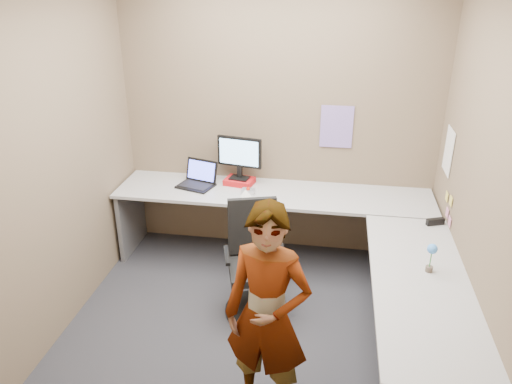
% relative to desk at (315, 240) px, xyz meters
% --- Properties ---
extents(ground, '(3.00, 3.00, 0.00)m').
position_rel_desk_xyz_m(ground, '(-0.44, -0.39, -0.59)').
color(ground, '#232328').
rests_on(ground, ground).
extents(wall_back, '(3.00, 0.00, 3.00)m').
position_rel_desk_xyz_m(wall_back, '(-0.44, 0.91, 0.76)').
color(wall_back, brown).
rests_on(wall_back, ground).
extents(wall_right, '(0.00, 2.70, 2.70)m').
position_rel_desk_xyz_m(wall_right, '(1.06, -0.39, 0.76)').
color(wall_right, brown).
rests_on(wall_right, ground).
extents(wall_left, '(0.00, 2.70, 2.70)m').
position_rel_desk_xyz_m(wall_left, '(-1.94, -0.39, 0.76)').
color(wall_left, brown).
rests_on(wall_left, ground).
extents(desk, '(2.98, 2.58, 0.73)m').
position_rel_desk_xyz_m(desk, '(0.00, 0.00, 0.00)').
color(desk, '#AAAAAA').
rests_on(desk, ground).
extents(paper_ream, '(0.30, 0.25, 0.05)m').
position_rel_desk_xyz_m(paper_ream, '(-0.78, 0.73, 0.17)').
color(paper_ream, '#B41215').
rests_on(paper_ream, desk).
extents(monitor, '(0.44, 0.16, 0.41)m').
position_rel_desk_xyz_m(monitor, '(-0.78, 0.75, 0.44)').
color(monitor, black).
rests_on(monitor, paper_ream).
extents(laptop, '(0.39, 0.36, 0.24)m').
position_rel_desk_xyz_m(laptop, '(-1.17, 0.64, 0.20)').
color(laptop, black).
rests_on(laptop, desk).
extents(trackball_mouse, '(0.12, 0.08, 0.07)m').
position_rel_desk_xyz_m(trackball_mouse, '(-0.66, 0.52, 0.17)').
color(trackball_mouse, '#B7B7BC').
rests_on(trackball_mouse, desk).
extents(origami, '(0.10, 0.10, 0.06)m').
position_rel_desk_xyz_m(origami, '(-0.67, 0.47, 0.17)').
color(origami, white).
rests_on(origami, desk).
extents(stapler, '(0.15, 0.09, 0.05)m').
position_rel_desk_xyz_m(stapler, '(0.96, 0.16, 0.17)').
color(stapler, black).
rests_on(stapler, desk).
extents(flower, '(0.07, 0.07, 0.22)m').
position_rel_desk_xyz_m(flower, '(0.81, -0.57, 0.28)').
color(flower, brown).
rests_on(flower, desk).
extents(calendar_purple, '(0.30, 0.01, 0.40)m').
position_rel_desk_xyz_m(calendar_purple, '(0.11, 0.90, 0.71)').
color(calendar_purple, '#846BB7').
rests_on(calendar_purple, wall_back).
extents(calendar_white, '(0.01, 0.28, 0.38)m').
position_rel_desk_xyz_m(calendar_white, '(1.05, 0.51, 0.66)').
color(calendar_white, white).
rests_on(calendar_white, wall_right).
extents(sticky_note_a, '(0.01, 0.07, 0.07)m').
position_rel_desk_xyz_m(sticky_note_a, '(1.05, 0.16, 0.36)').
color(sticky_note_a, '#F2E059').
rests_on(sticky_note_a, wall_right).
extents(sticky_note_b, '(0.01, 0.07, 0.07)m').
position_rel_desk_xyz_m(sticky_note_b, '(1.05, 0.21, 0.23)').
color(sticky_note_b, pink).
rests_on(sticky_note_b, wall_right).
extents(sticky_note_c, '(0.01, 0.07, 0.07)m').
position_rel_desk_xyz_m(sticky_note_c, '(1.05, 0.09, 0.21)').
color(sticky_note_c, pink).
rests_on(sticky_note_c, wall_right).
extents(sticky_note_d, '(0.01, 0.07, 0.07)m').
position_rel_desk_xyz_m(sticky_note_d, '(1.05, 0.31, 0.33)').
color(sticky_note_d, '#F2E059').
rests_on(sticky_note_d, wall_right).
extents(office_chair, '(0.54, 0.53, 0.95)m').
position_rel_desk_xyz_m(office_chair, '(-0.48, -0.23, -0.20)').
color(office_chair, black).
rests_on(office_chair, ground).
extents(person, '(0.60, 0.45, 1.48)m').
position_rel_desk_xyz_m(person, '(-0.23, -1.24, 0.15)').
color(person, '#999399').
rests_on(person, ground).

